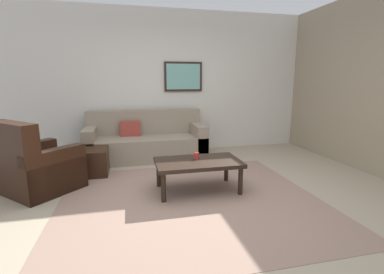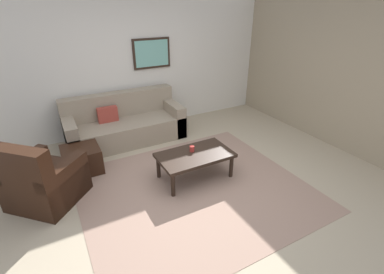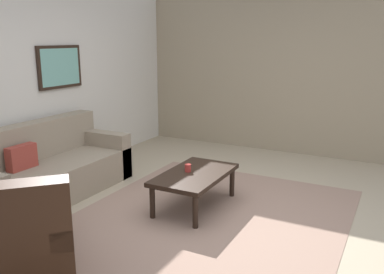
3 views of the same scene
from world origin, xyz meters
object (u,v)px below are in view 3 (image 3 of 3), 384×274
at_px(cup, 188,168).
at_px(ottoman, 28,222).
at_px(framed_artwork, 60,67).
at_px(couch_main, 43,172).
at_px(coffee_table, 195,177).
at_px(armchair_leather, 19,255).

bearing_deg(cup, ottoman, 147.72).
bearing_deg(framed_artwork, couch_main, -153.15).
relative_size(couch_main, framed_artwork, 2.82).
bearing_deg(couch_main, coffee_table, -73.08).
height_order(coffee_table, cup, cup).
bearing_deg(couch_main, framed_artwork, 26.85).
bearing_deg(coffee_table, armchair_leather, 168.22).
bearing_deg(framed_artwork, cup, -96.92).
height_order(armchair_leather, cup, armchair_leather).
bearing_deg(coffee_table, ottoman, 145.38).
relative_size(couch_main, armchair_leather, 1.90).
bearing_deg(ottoman, cup, -32.28).
xyz_separation_m(coffee_table, framed_artwork, (0.26, 2.22, 1.15)).
bearing_deg(coffee_table, cup, 91.32).
height_order(cup, framed_artwork, framed_artwork).
relative_size(coffee_table, cup, 12.66).
distance_m(armchair_leather, framed_artwork, 3.16).
distance_m(armchair_leather, cup, 2.09).
bearing_deg(coffee_table, couch_main, 106.92).
height_order(ottoman, framed_artwork, framed_artwork).
distance_m(ottoman, framed_artwork, 2.48).
relative_size(coffee_table, framed_artwork, 1.44).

